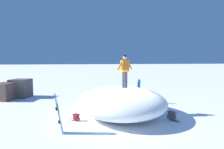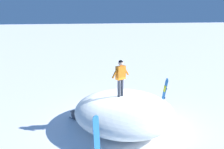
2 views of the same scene
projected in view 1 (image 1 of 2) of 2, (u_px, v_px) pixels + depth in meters
The scene contains 8 objects.
ground at pixel (132, 117), 9.21m from camera, with size 240.00×240.00×0.00m, color white.
snow_mound at pixel (121, 101), 9.50m from camera, with size 4.83×5.18×1.54m, color white.
snowboarder_standing at pixel (125, 68), 9.37m from camera, with size 0.56×0.98×1.78m.
snowboard_primary_upright at pixel (139, 91), 12.02m from camera, with size 0.25×0.30×1.72m.
snowboard_secondary_upright at pixel (58, 113), 7.10m from camera, with size 0.29×0.32×1.70m.
backpack_near at pixel (172, 116), 8.76m from camera, with size 0.68×0.52×0.45m.
backpack_far at pixel (76, 117), 8.64m from camera, with size 0.52×0.52×0.35m.
rock_outcrop at pixel (13, 90), 13.71m from camera, with size 2.47×2.62×1.48m.
Camera 1 is at (8.68, -2.57, 3.04)m, focal length 27.75 mm.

